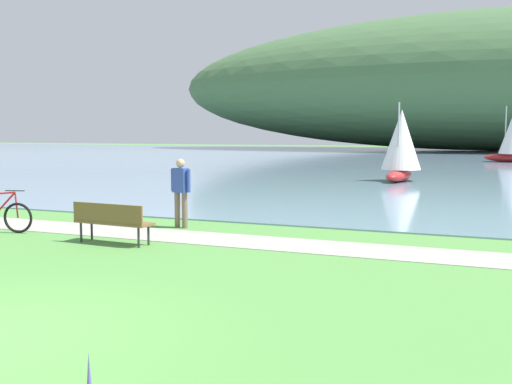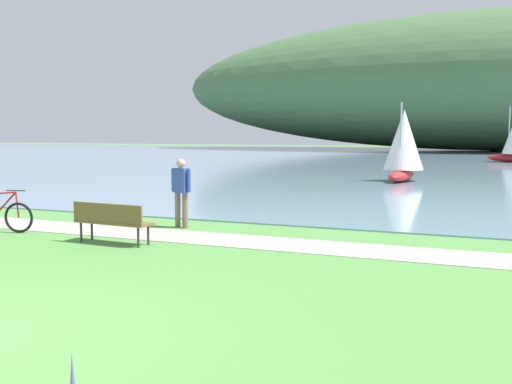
% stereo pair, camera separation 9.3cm
% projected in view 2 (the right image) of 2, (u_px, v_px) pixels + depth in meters
% --- Properties ---
extents(bay_water, '(180.00, 80.00, 0.04)m').
position_uv_depth(bay_water, '(436.00, 159.00, 51.94)').
color(bay_water, '#7A99B2').
rests_on(bay_water, ground).
extents(distant_hillside, '(85.29, 28.00, 17.38)m').
position_uv_depth(distant_hillside, '(497.00, 81.00, 74.72)').
color(distant_hillside, '#42663D').
rests_on(distant_hillside, bay_water).
extents(shoreline_path, '(60.00, 1.50, 0.01)m').
position_uv_depth(shoreline_path, '(226.00, 240.00, 13.12)').
color(shoreline_path, '#A39E93').
rests_on(shoreline_path, ground).
extents(park_bench_near_camera, '(1.83, 0.60, 0.88)m').
position_uv_depth(park_bench_near_camera, '(111.00, 220.00, 12.61)').
color(park_bench_near_camera, brown).
rests_on(park_bench_near_camera, ground).
extents(person_at_shoreline, '(0.60, 0.29, 1.71)m').
position_uv_depth(person_at_shoreline, '(181.00, 188.00, 14.74)').
color(person_at_shoreline, '#72604C').
rests_on(person_at_shoreline, ground).
extents(sailboat_nearest_to_shore, '(2.05, 3.23, 3.71)m').
position_uv_depth(sailboat_nearest_to_shore, '(403.00, 144.00, 28.27)').
color(sailboat_nearest_to_shore, '#B22323').
rests_on(sailboat_nearest_to_shore, bay_water).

